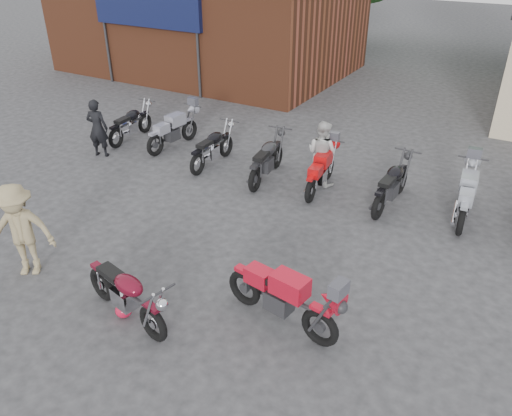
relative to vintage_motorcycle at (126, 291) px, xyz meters
The scene contains 15 objects.
ground 1.09m from the vintage_motorcycle, 62.67° to the left, with size 90.00×90.00×0.00m, color #2E2E31.
brick_building 17.18m from the vintage_motorcycle, 120.06° to the left, with size 12.00×8.00×4.00m, color brown.
vintage_motorcycle is the anchor object (origin of this frame).
sportbike 2.53m from the vintage_motorcycle, 27.60° to the left, with size 2.10×0.69×1.22m, color red, non-canonical shape.
helmet 0.47m from the vintage_motorcycle, behind, with size 0.28×0.28×0.26m, color red.
person_dark 7.25m from the vintage_motorcycle, 138.89° to the left, with size 0.60×0.39×1.64m, color black.
person_light 6.33m from the vintage_motorcycle, 83.99° to the left, with size 0.80×0.62×1.64m, color #BAB9B5.
person_tan 2.54m from the vintage_motorcycle, behind, with size 1.18×0.68×1.83m, color #98865D.
row_bike_0 8.27m from the vintage_motorcycle, 132.02° to the left, with size 1.94×0.64×1.12m, color black, non-canonical shape.
row_bike_1 7.48m from the vintage_motorcycle, 122.63° to the left, with size 2.02×0.67×1.17m, color #9697A4, non-canonical shape.
row_bike_2 6.28m from the vintage_motorcycle, 111.66° to the left, with size 1.95×0.64×1.13m, color black, non-canonical shape.
row_bike_3 5.86m from the vintage_motorcycle, 96.19° to the left, with size 2.08×0.69×1.21m, color #252528, non-canonical shape.
row_bike_4 6.00m from the vintage_motorcycle, 82.20° to the left, with size 1.92×0.63×1.11m, color red, non-canonical shape.
row_bike_5 6.55m from the vintage_motorcycle, 67.09° to the left, with size 2.04×0.67×1.18m, color black, non-canonical shape.
row_bike_6 7.52m from the vintage_motorcycle, 56.74° to the left, with size 2.08×0.69×1.20m, color #9598A2, non-canonical shape.
Camera 1 is at (4.58, -5.25, 5.69)m, focal length 35.00 mm.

